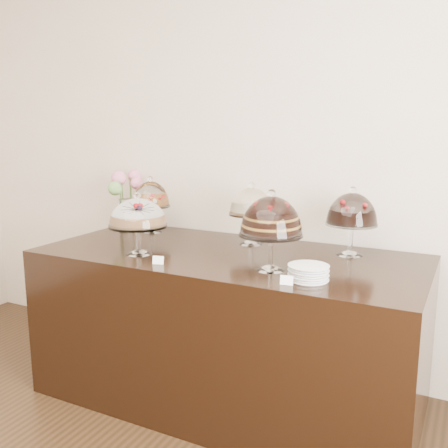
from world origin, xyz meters
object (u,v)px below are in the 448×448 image
at_px(cake_stand_fruit_tart, 151,197).
at_px(plate_stack, 308,273).
at_px(flower_vase, 125,194).
at_px(cake_stand_choco_layer, 271,219).
at_px(cake_stand_dark_choco, 352,212).
at_px(cake_stand_sugar_sponge, 138,215).
at_px(display_counter, 228,327).
at_px(cake_stand_cheesecake, 251,204).

height_order(cake_stand_fruit_tart, plate_stack, cake_stand_fruit_tart).
bearing_deg(plate_stack, flower_vase, 157.80).
distance_m(cake_stand_fruit_tart, plate_stack, 1.44).
relative_size(cake_stand_choco_layer, cake_stand_dark_choco, 1.06).
xyz_separation_m(cake_stand_sugar_sponge, cake_stand_fruit_tart, (-0.29, 0.53, 0.02)).
height_order(display_counter, cake_stand_dark_choco, cake_stand_dark_choco).
xyz_separation_m(display_counter, plate_stack, (0.57, -0.29, 0.49)).
height_order(display_counter, flower_vase, flower_vase).
bearing_deg(display_counter, cake_stand_sugar_sponge, -150.91).
relative_size(cake_stand_choco_layer, cake_stand_fruit_tart, 1.07).
bearing_deg(cake_stand_dark_choco, plate_stack, -96.76).
distance_m(display_counter, cake_stand_fruit_tart, 1.05).
bearing_deg(cake_stand_choco_layer, cake_stand_fruit_tart, 155.35).
distance_m(cake_stand_sugar_sponge, plate_stack, 1.03).
height_order(cake_stand_cheesecake, flower_vase, flower_vase).
height_order(display_counter, plate_stack, plate_stack).
bearing_deg(cake_stand_dark_choco, cake_stand_fruit_tart, 179.43).
distance_m(flower_vase, plate_stack, 1.71).
relative_size(cake_stand_dark_choco, cake_stand_fruit_tart, 1.01).
relative_size(cake_stand_sugar_sponge, cake_stand_fruit_tart, 0.92).
bearing_deg(cake_stand_cheesecake, plate_stack, -45.77).
bearing_deg(cake_stand_choco_layer, display_counter, 148.89).
xyz_separation_m(cake_stand_dark_choco, flower_vase, (-1.64, 0.08, -0.01)).
height_order(display_counter, cake_stand_fruit_tart, cake_stand_fruit_tart).
height_order(flower_vase, plate_stack, flower_vase).
bearing_deg(cake_stand_choco_layer, cake_stand_cheesecake, 123.76).
distance_m(cake_stand_sugar_sponge, cake_stand_dark_choco, 1.20).
bearing_deg(cake_stand_fruit_tart, cake_stand_cheesecake, -1.08).
bearing_deg(flower_vase, cake_stand_dark_choco, -2.75).
distance_m(display_counter, cake_stand_choco_layer, 0.82).
xyz_separation_m(cake_stand_fruit_tart, flower_vase, (-0.27, 0.07, -0.00)).
bearing_deg(cake_stand_dark_choco, cake_stand_choco_layer, -121.22).
relative_size(cake_stand_choco_layer, plate_stack, 2.18).
height_order(cake_stand_sugar_sponge, cake_stand_dark_choco, cake_stand_dark_choco).
bearing_deg(cake_stand_fruit_tart, plate_stack, -23.83).
bearing_deg(display_counter, cake_stand_fruit_tart, 158.65).
xyz_separation_m(cake_stand_sugar_sponge, cake_stand_choco_layer, (0.79, 0.04, 0.04)).
height_order(cake_stand_sugar_sponge, plate_stack, cake_stand_sugar_sponge).
relative_size(display_counter, cake_stand_fruit_tart, 5.67).
bearing_deg(flower_vase, plate_stack, -22.20).
xyz_separation_m(cake_stand_choco_layer, cake_stand_cheesecake, (-0.32, 0.48, -0.01)).
bearing_deg(cake_stand_sugar_sponge, display_counter, 29.09).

